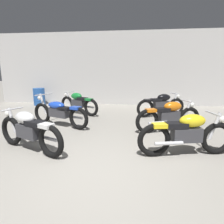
# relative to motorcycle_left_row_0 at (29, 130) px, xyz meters

# --- Properties ---
(ground_plane) EXTENTS (60.00, 60.00, 0.00)m
(ground_plane) POSITION_rel_motorcycle_left_row_0_xyz_m (1.57, -0.77, -0.46)
(ground_plane) COLOR gray
(back_wall) EXTENTS (13.22, 0.24, 3.60)m
(back_wall) POSITION_rel_motorcycle_left_row_0_xyz_m (1.57, 6.24, 1.34)
(back_wall) COLOR #BCBAB7
(back_wall) RESTS_ON ground
(motorcycle_left_row_0) EXTENTS (1.84, 0.91, 0.88)m
(motorcycle_left_row_0) POSITION_rel_motorcycle_left_row_0_xyz_m (0.00, 0.00, 0.00)
(motorcycle_left_row_0) COLOR black
(motorcycle_left_row_0) RESTS_ON ground
(motorcycle_left_row_1) EXTENTS (2.05, 1.01, 0.97)m
(motorcycle_left_row_1) POSITION_rel_motorcycle_left_row_0_xyz_m (-0.11, 1.88, -0.01)
(motorcycle_left_row_1) COLOR black
(motorcycle_left_row_1) RESTS_ON ground
(motorcycle_left_row_2) EXTENTS (1.79, 1.02, 0.88)m
(motorcycle_left_row_2) POSITION_rel_motorcycle_left_row_0_xyz_m (-0.02, 3.62, 0.00)
(motorcycle_left_row_2) COLOR black
(motorcycle_left_row_2) RESTS_ON ground
(motorcycle_right_row_0) EXTENTS (1.95, 0.64, 0.88)m
(motorcycle_right_row_0) POSITION_rel_motorcycle_left_row_0_xyz_m (3.24, 0.16, 0.00)
(motorcycle_right_row_0) COLOR black
(motorcycle_right_row_0) RESTS_ON ground
(motorcycle_right_row_1) EXTENTS (1.88, 0.82, 0.88)m
(motorcycle_right_row_1) POSITION_rel_motorcycle_left_row_0_xyz_m (3.16, 1.74, 0.00)
(motorcycle_right_row_1) COLOR black
(motorcycle_right_row_1) RESTS_ON ground
(motorcycle_right_row_2) EXTENTS (1.86, 0.87, 0.88)m
(motorcycle_right_row_2) POSITION_rel_motorcycle_left_row_0_xyz_m (3.19, 3.63, 0.00)
(motorcycle_right_row_2) COLOR black
(motorcycle_right_row_2) RESTS_ON ground
(oil_drum) EXTENTS (0.59, 0.59, 0.85)m
(oil_drum) POSITION_rel_motorcycle_left_row_0_xyz_m (-2.61, 5.46, -0.03)
(oil_drum) COLOR #23519E
(oil_drum) RESTS_ON ground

